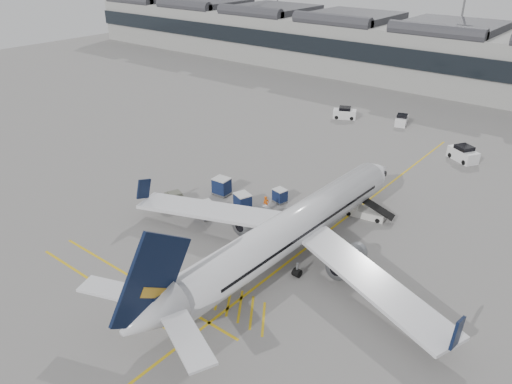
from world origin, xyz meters
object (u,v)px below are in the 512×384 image
Objects in this scene: airliner_main at (288,231)px; baggage_cart_a at (206,209)px; pushback_tug at (175,199)px; ramp_agent_b at (291,223)px; belt_loader at (364,210)px; ramp_agent_a at (266,204)px.

airliner_main is 17.78× the size of baggage_cart_a.
pushback_tug is (-4.79, -0.00, -0.31)m from baggage_cart_a.
airliner_main is 12.35× the size of pushback_tug.
ramp_agent_b is (-2.57, 4.14, -2.01)m from airliner_main.
airliner_main is 5.27m from ramp_agent_b.
airliner_main is at bearing -108.14° from belt_loader.
airliner_main is at bearing 18.14° from pushback_tug.
ramp_agent_b is at bearing 123.62° from airliner_main.
ramp_agent_b reaches higher than baggage_cart_a.
belt_loader is at bearing 61.71° from baggage_cart_a.
airliner_main is 11.37m from baggage_cart_a.
ramp_agent_a is at bearing 49.75° from pushback_tug.
belt_loader is 10.58m from ramp_agent_a.
ramp_agent_b is at bearing 35.03° from pushback_tug.
ramp_agent_a is 1.03× the size of ramp_agent_b.
airliner_main is 6.98× the size of belt_loader.
pushback_tug is at bearing -158.04° from belt_loader.
baggage_cart_a is at bearing 21.12° from pushback_tug.
pushback_tug is (-15.95, 0.81, -2.27)m from airliner_main.
pushback_tug is (-17.70, -10.90, 0.03)m from belt_loader.
belt_loader reaches higher than baggage_cart_a.
belt_loader is at bearing -140.15° from ramp_agent_b.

